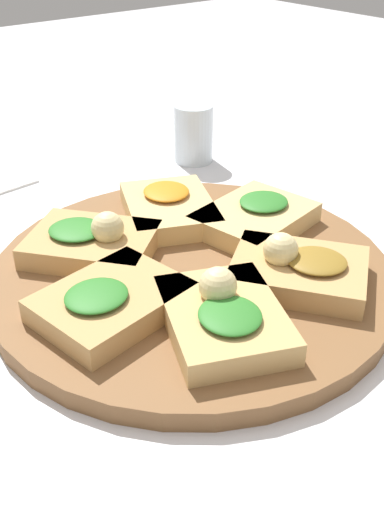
% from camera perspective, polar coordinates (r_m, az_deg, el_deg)
% --- Properties ---
extents(ground_plane, '(3.00, 3.00, 0.00)m').
position_cam_1_polar(ground_plane, '(0.65, 0.00, -2.44)').
color(ground_plane, white).
extents(serving_board, '(0.43, 0.43, 0.02)m').
position_cam_1_polar(serving_board, '(0.65, 0.00, -1.69)').
color(serving_board, brown).
rests_on(serving_board, ground_plane).
extents(focaccia_slice_0, '(0.16, 0.17, 0.05)m').
position_cam_1_polar(focaccia_slice_0, '(0.62, 10.05, -1.20)').
color(focaccia_slice_0, tan).
rests_on(focaccia_slice_0, serving_board).
extents(focaccia_slice_1, '(0.15, 0.12, 0.03)m').
position_cam_1_polar(focaccia_slice_1, '(0.71, 6.06, 3.69)').
color(focaccia_slice_1, '#DBB775').
rests_on(focaccia_slice_1, serving_board).
extents(focaccia_slice_2, '(0.15, 0.16, 0.03)m').
position_cam_1_polar(focaccia_slice_2, '(0.73, -2.19, 4.61)').
color(focaccia_slice_2, '#DBB775').
rests_on(focaccia_slice_2, serving_board).
extents(focaccia_slice_3, '(0.16, 0.17, 0.05)m').
position_cam_1_polar(focaccia_slice_3, '(0.66, -9.47, 1.39)').
color(focaccia_slice_3, tan).
rests_on(focaccia_slice_3, serving_board).
extents(focaccia_slice_4, '(0.15, 0.12, 0.03)m').
position_cam_1_polar(focaccia_slice_4, '(0.57, -7.78, -4.32)').
color(focaccia_slice_4, tan).
rests_on(focaccia_slice_4, serving_board).
extents(focaccia_slice_5, '(0.15, 0.16, 0.05)m').
position_cam_1_polar(focaccia_slice_5, '(0.55, 3.02, -5.60)').
color(focaccia_slice_5, tan).
rests_on(focaccia_slice_5, serving_board).
extents(water_glass, '(0.06, 0.06, 0.09)m').
position_cam_1_polar(water_glass, '(0.94, 0.15, 11.58)').
color(water_glass, silver).
rests_on(water_glass, ground_plane).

